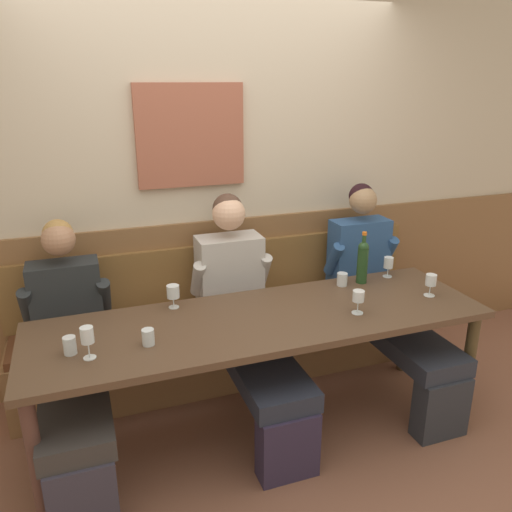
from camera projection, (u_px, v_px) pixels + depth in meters
The scene contains 17 objects.
ground_plane at pixel (273, 451), 2.92m from camera, with size 6.80×6.80×0.02m, color brown.
room_wall_back at pixel (216, 174), 3.43m from camera, with size 6.80×0.12×2.80m.
wood_wainscot_panel at pixel (221, 294), 3.66m from camera, with size 6.80×0.03×1.10m, color brown.
wall_bench at pixel (230, 340), 3.56m from camera, with size 2.85×0.42×0.94m.
dining_table at pixel (263, 330), 2.86m from camera, with size 2.55×0.76×0.76m.
person_right_seat at pixel (70, 349), 2.81m from camera, with size 0.51×1.19×1.25m.
person_center_right_seat at pixel (244, 311), 3.16m from camera, with size 0.53×1.20×1.32m.
person_left_seat at pixel (382, 294), 3.45m from camera, with size 0.52×1.19×1.32m.
wine_bottle_clear_water at pixel (363, 261), 3.26m from camera, with size 0.07×0.07×0.34m.
wine_glass_near_bucket at pixel (388, 264), 3.38m from camera, with size 0.06×0.06×0.14m.
wine_glass_mid_left at pixel (358, 297), 2.84m from camera, with size 0.07×0.07×0.14m.
wine_glass_center_front at pixel (173, 292), 2.92m from camera, with size 0.07×0.07×0.14m.
wine_glass_mid_right at pixel (87, 336), 2.37m from camera, with size 0.06×0.06×0.16m.
wine_glass_left_end at pixel (431, 281), 3.08m from camera, with size 0.07×0.07×0.14m.
water_tumbler_center at pixel (70, 345), 2.44m from camera, with size 0.06×0.06×0.09m, color silver.
water_tumbler_left at pixel (342, 279), 3.25m from camera, with size 0.07×0.07×0.08m, color silver.
water_tumbler_right at pixel (148, 337), 2.52m from camera, with size 0.06×0.06×0.08m, color silver.
Camera 1 is at (-0.90, -2.22, 2.01)m, focal length 35.78 mm.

